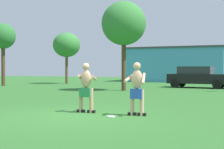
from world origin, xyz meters
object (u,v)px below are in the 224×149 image
object	(u,v)px
car_black_mid_lot	(198,77)
tree_near_building	(67,45)
player_near	(86,86)
tree_left_field	(124,24)
frisbee	(111,116)
player_in_blue	(137,88)
tree_right_field	(3,37)

from	to	relation	value
car_black_mid_lot	tree_near_building	xyz separation A→B (m)	(-12.13, 1.73, 2.75)
player_near	tree_left_field	world-z (taller)	tree_left_field
car_black_mid_lot	frisbee	bearing A→B (deg)	-91.53
car_black_mid_lot	tree_left_field	distance (m)	7.25
frisbee	car_black_mid_lot	xyz separation A→B (m)	(0.42, 15.75, 0.81)
frisbee	tree_near_building	size ratio (longest dim) A/B	0.05
tree_near_building	frisbee	bearing A→B (deg)	-56.21
player_in_blue	car_black_mid_lot	xyz separation A→B (m)	(-0.21, 15.20, -0.04)
tree_left_field	player_near	bearing A→B (deg)	-76.49
car_black_mid_lot	tree_right_field	world-z (taller)	tree_right_field
player_in_blue	tree_right_field	bearing A→B (deg)	142.34
player_near	player_in_blue	size ratio (longest dim) A/B	0.99
player_in_blue	frisbee	world-z (taller)	player_in_blue
player_near	tree_near_building	bearing A→B (deg)	122.02
player_near	tree_right_field	world-z (taller)	tree_right_field
tree_right_field	player_near	bearing A→B (deg)	-41.03
player_in_blue	tree_left_field	world-z (taller)	tree_left_field
player_near	frisbee	xyz separation A→B (m)	(1.13, -0.58, -0.85)
frisbee	tree_near_building	bearing A→B (deg)	123.79
frisbee	car_black_mid_lot	world-z (taller)	car_black_mid_lot
tree_near_building	tree_right_field	bearing A→B (deg)	-120.03
car_black_mid_lot	tree_near_building	world-z (taller)	tree_near_building
player_near	car_black_mid_lot	size ratio (longest dim) A/B	0.37
tree_left_field	tree_right_field	xyz separation A→B (m)	(-11.08, 1.53, -0.32)
frisbee	tree_right_field	xyz separation A→B (m)	(-14.67, 12.36, 3.98)
player_near	frisbee	world-z (taller)	player_near
player_near	player_in_blue	xyz separation A→B (m)	(1.76, -0.02, 0.01)
frisbee	car_black_mid_lot	bearing A→B (deg)	88.47
car_black_mid_lot	tree_left_field	world-z (taller)	tree_left_field
player_in_blue	frisbee	xyz separation A→B (m)	(-0.63, -0.56, -0.85)
player_near	tree_left_field	xyz separation A→B (m)	(-2.46, 10.25, 3.45)
player_in_blue	tree_right_field	xyz separation A→B (m)	(-15.30, 11.80, 3.13)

